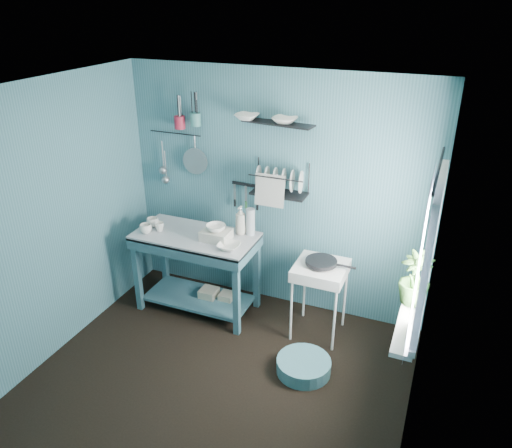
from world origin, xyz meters
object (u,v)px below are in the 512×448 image
at_px(dish_rack, 279,179).
at_px(utensil_cup_teal, 195,119).
at_px(mug_left, 146,229).
at_px(storage_tin_small, 227,301).
at_px(work_counter, 197,272).
at_px(soap_bottle, 241,220).
at_px(potted_plant, 415,279).
at_px(mug_mid, 159,227).
at_px(floor_basin, 304,366).
at_px(wash_tub, 216,235).
at_px(utensil_cup_magenta, 180,122).
at_px(water_bottle, 251,222).
at_px(frying_pan, 321,262).
at_px(colander, 195,161).
at_px(hotplate_stand, 319,300).
at_px(storage_tin_large, 209,298).
at_px(mug_right, 153,222).

distance_m(dish_rack, utensil_cup_teal, 1.05).
height_order(mug_left, storage_tin_small, mug_left).
relative_size(work_counter, mug_left, 10.12).
height_order(soap_bottle, potted_plant, potted_plant).
relative_size(soap_bottle, storage_tin_small, 1.49).
relative_size(mug_mid, utensil_cup_teal, 0.77).
xyz_separation_m(storage_tin_small, floor_basin, (1.06, -0.62, -0.04)).
bearing_deg(wash_tub, utensil_cup_magenta, 143.98).
xyz_separation_m(water_bottle, frying_pan, (0.79, -0.15, -0.21)).
bearing_deg(potted_plant, utensil_cup_teal, 162.26).
bearing_deg(dish_rack, colander, -176.89).
bearing_deg(storage_tin_small, mug_left, -162.90).
height_order(hotplate_stand, floor_basin, hotplate_stand).
distance_m(wash_tub, frying_pan, 1.07).
distance_m(water_bottle, storage_tin_large, 1.02).
distance_m(mug_right, wash_tub, 0.75).
relative_size(wash_tub, floor_basin, 0.57).
distance_m(mug_left, mug_right, 0.16).
distance_m(soap_bottle, dish_rack, 0.58).
bearing_deg(soap_bottle, potted_plant, -16.95).
height_order(work_counter, mug_left, mug_left).
bearing_deg(mug_mid, storage_tin_large, 12.91).
relative_size(utensil_cup_teal, storage_tin_large, 0.59).
distance_m(hotplate_stand, dish_rack, 1.24).
relative_size(soap_bottle, water_bottle, 1.07).
distance_m(frying_pan, potted_plant, 0.99).
bearing_deg(soap_bottle, work_counter, -154.54).
bearing_deg(potted_plant, utensil_cup_magenta, 163.49).
bearing_deg(work_counter, colander, 109.20).
bearing_deg(mug_left, storage_tin_large, 19.90).
distance_m(mug_left, colander, 0.87).
distance_m(utensil_cup_teal, storage_tin_large, 1.90).
xyz_separation_m(mug_mid, utensil_cup_magenta, (0.04, 0.47, 0.98)).
bearing_deg(soap_bottle, frying_pan, -8.58).
bearing_deg(mug_right, work_counter, 0.00).
distance_m(mug_right, soap_bottle, 0.95).
xyz_separation_m(hotplate_stand, dish_rack, (-0.54, 0.30, 1.08)).
distance_m(mug_left, potted_plant, 2.67).
height_order(frying_pan, storage_tin_large, frying_pan).
bearing_deg(mug_mid, water_bottle, 17.28).
distance_m(dish_rack, utensil_cup_magenta, 1.20).
xyz_separation_m(mug_right, soap_bottle, (0.92, 0.20, 0.10)).
distance_m(work_counter, colander, 1.17).
relative_size(wash_tub, storage_tin_large, 1.27).
bearing_deg(storage_tin_large, mug_left, -160.10).
relative_size(mug_mid, dish_rack, 0.18).
bearing_deg(mug_left, colander, 65.34).
bearing_deg(soap_bottle, utensil_cup_magenta, 164.50).
xyz_separation_m(mug_right, storage_tin_small, (0.80, 0.08, -0.83)).
relative_size(mug_left, mug_right, 1.00).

